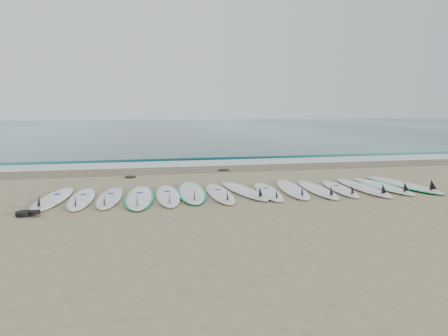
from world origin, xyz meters
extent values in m
plane|color=#9C8B65|center=(0.00, 0.00, 0.00)|extent=(120.00, 120.00, 0.00)
cube|color=#1E5E5E|center=(0.00, 32.50, 0.01)|extent=(120.00, 55.00, 0.03)
cube|color=#6F6149|center=(0.00, 4.10, 0.01)|extent=(120.00, 1.80, 0.01)
cube|color=silver|center=(0.00, 5.50, 0.02)|extent=(120.00, 1.40, 0.04)
cube|color=#1E5E5E|center=(0.00, 7.00, 0.05)|extent=(120.00, 1.00, 0.10)
ellipsoid|color=white|center=(-4.23, 0.08, 0.04)|extent=(0.86, 2.62, 0.08)
cone|color=black|center=(-4.35, -0.86, 0.20)|extent=(0.25, 0.30, 0.27)
cylinder|color=navy|center=(-4.20, 0.32, 0.09)|extent=(0.17, 0.17, 0.01)
ellipsoid|color=white|center=(-3.64, -0.04, 0.04)|extent=(0.58, 2.43, 0.08)
cone|color=black|center=(-3.66, -0.92, 0.18)|extent=(0.21, 0.26, 0.26)
cylinder|color=navy|center=(-3.63, 0.19, 0.08)|extent=(0.14, 0.14, 0.01)
ellipsoid|color=silver|center=(-3.04, -0.04, 0.04)|extent=(0.69, 2.43, 0.08)
cone|color=black|center=(-3.11, -0.92, 0.18)|extent=(0.22, 0.27, 0.26)
cylinder|color=navy|center=(-3.03, 0.19, 0.08)|extent=(0.15, 0.15, 0.01)
ellipsoid|color=white|center=(-2.41, -0.16, 0.05)|extent=(0.72, 2.65, 0.08)
ellipsoid|color=#00BB5E|center=(-2.41, -0.16, 0.04)|extent=(0.81, 2.68, 0.06)
cone|color=black|center=(-2.47, -1.12, 0.20)|extent=(0.24, 0.29, 0.28)
cylinder|color=navy|center=(-2.39, 0.09, 0.09)|extent=(0.16, 0.16, 0.01)
ellipsoid|color=white|center=(-1.78, -0.10, 0.04)|extent=(0.63, 2.52, 0.08)
cone|color=black|center=(-1.82, -1.01, 0.19)|extent=(0.22, 0.28, 0.27)
cylinder|color=navy|center=(-1.77, 0.14, 0.08)|extent=(0.15, 0.15, 0.01)
ellipsoid|color=white|center=(-1.20, 0.16, 0.05)|extent=(0.78, 2.76, 0.09)
ellipsoid|color=#00BB5E|center=(-1.20, 0.16, 0.04)|extent=(0.88, 2.78, 0.06)
cone|color=black|center=(-1.28, -0.83, 0.21)|extent=(0.25, 0.31, 0.29)
ellipsoid|color=white|center=(-0.59, -0.13, 0.04)|extent=(0.58, 2.48, 0.08)
cone|color=black|center=(-0.62, -1.03, 0.19)|extent=(0.22, 0.27, 0.26)
cylinder|color=navy|center=(-0.59, 0.10, 0.08)|extent=(0.15, 0.15, 0.01)
ellipsoid|color=white|center=(0.03, 0.08, 0.04)|extent=(0.87, 2.57, 0.08)
cone|color=black|center=(0.16, -0.84, 0.19)|extent=(0.25, 0.30, 0.27)
ellipsoid|color=white|center=(0.57, -0.16, 0.04)|extent=(0.71, 2.34, 0.07)
cone|color=black|center=(0.48, -1.00, 0.17)|extent=(0.22, 0.26, 0.25)
cylinder|color=navy|center=(0.59, 0.06, 0.08)|extent=(0.15, 0.15, 0.01)
ellipsoid|color=white|center=(1.23, 0.01, 0.04)|extent=(0.89, 2.64, 0.08)
cone|color=black|center=(1.10, -0.92, 0.20)|extent=(0.25, 0.30, 0.28)
ellipsoid|color=white|center=(1.80, -0.14, 0.04)|extent=(0.69, 2.48, 0.08)
cone|color=black|center=(1.73, -1.04, 0.19)|extent=(0.23, 0.28, 0.26)
ellipsoid|color=white|center=(2.39, -0.14, 0.04)|extent=(0.79, 2.34, 0.07)
cone|color=black|center=(2.28, -0.97, 0.17)|extent=(0.23, 0.27, 0.24)
cylinder|color=navy|center=(2.42, 0.07, 0.08)|extent=(0.15, 0.15, 0.01)
ellipsoid|color=white|center=(3.00, -0.17, 0.05)|extent=(0.65, 2.63, 0.08)
cone|color=black|center=(2.96, -1.12, 0.20)|extent=(0.23, 0.29, 0.28)
ellipsoid|color=white|center=(3.59, -0.09, 0.04)|extent=(0.57, 2.51, 0.08)
cone|color=black|center=(3.60, -1.00, 0.19)|extent=(0.22, 0.27, 0.27)
ellipsoid|color=silver|center=(4.20, 0.00, 0.05)|extent=(0.86, 2.80, 0.09)
ellipsoid|color=#00BB5E|center=(4.20, 0.00, 0.04)|extent=(0.95, 2.83, 0.06)
cone|color=black|center=(4.31, -1.00, 0.21)|extent=(0.26, 0.32, 0.29)
ellipsoid|color=black|center=(-2.58, 2.85, 0.03)|extent=(0.33, 0.26, 0.06)
ellipsoid|color=black|center=(0.32, 3.56, 0.03)|extent=(0.36, 0.28, 0.07)
cylinder|color=black|center=(-4.54, -1.23, 0.04)|extent=(0.32, 0.32, 0.08)
cylinder|color=black|center=(-4.34, -1.33, 0.08)|extent=(0.20, 0.20, 0.06)
camera|label=1|loc=(-2.61, -9.77, 2.01)|focal=35.00mm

